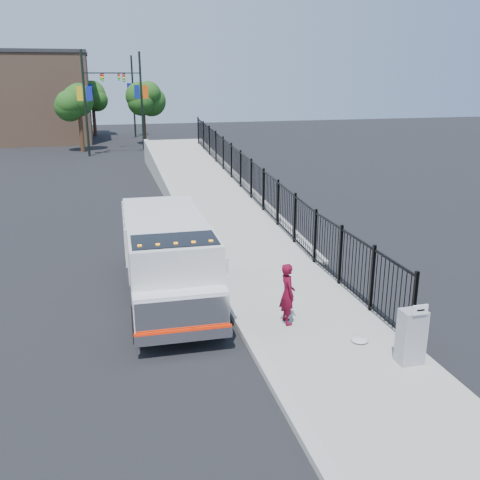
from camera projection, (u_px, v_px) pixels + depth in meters
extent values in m
plane|color=black|center=(243.00, 329.00, 13.63)|extent=(120.00, 120.00, 0.00)
cube|color=#9E998E|center=(346.00, 356.00, 12.22)|extent=(3.55, 12.00, 0.12)
cube|color=#ADAAA3|center=(266.00, 366.00, 11.76)|extent=(0.30, 12.00, 0.16)
cube|color=#9E998E|center=(206.00, 194.00, 28.93)|extent=(3.95, 24.06, 3.19)
cube|color=black|center=(251.00, 191.00, 25.30)|extent=(0.10, 28.00, 1.80)
cube|color=black|center=(168.00, 278.00, 15.66)|extent=(1.09, 6.38, 0.21)
cube|color=silver|center=(175.00, 273.00, 13.39)|extent=(2.25, 2.11, 1.87)
cube|color=silver|center=(181.00, 309.00, 12.44)|extent=(2.21, 0.71, 0.93)
cube|color=silver|center=(183.00, 316.00, 12.12)|extent=(2.15, 0.13, 0.79)
cube|color=silver|center=(184.00, 336.00, 12.19)|extent=(2.25, 0.22, 0.26)
cube|color=red|center=(184.00, 330.00, 12.14)|extent=(2.24, 0.10, 0.06)
cube|color=black|center=(175.00, 255.00, 13.00)|extent=(2.09, 1.27, 0.79)
cube|color=silver|center=(163.00, 235.00, 16.52)|extent=(2.34, 3.98, 1.59)
cube|color=silver|center=(127.00, 274.00, 12.14)|extent=(0.06, 0.06, 0.33)
cube|color=silver|center=(228.00, 266.00, 12.64)|extent=(0.06, 0.06, 0.33)
cube|color=orange|center=(140.00, 246.00, 12.40)|extent=(0.10, 0.08, 0.06)
cube|color=orange|center=(158.00, 245.00, 12.49)|extent=(0.10, 0.08, 0.06)
cube|color=orange|center=(176.00, 244.00, 12.58)|extent=(0.10, 0.08, 0.06)
cube|color=orange|center=(194.00, 242.00, 12.67)|extent=(0.10, 0.08, 0.06)
cube|color=orange|center=(211.00, 241.00, 12.76)|extent=(0.10, 0.08, 0.06)
cylinder|color=black|center=(138.00, 324.00, 12.86)|extent=(0.32, 0.94, 0.93)
cylinder|color=black|center=(218.00, 316.00, 13.28)|extent=(0.32, 0.94, 0.93)
cylinder|color=black|center=(132.00, 262.00, 17.12)|extent=(0.32, 0.94, 0.93)
cylinder|color=black|center=(192.00, 257.00, 17.54)|extent=(0.32, 0.94, 0.93)
cylinder|color=black|center=(131.00, 252.00, 18.08)|extent=(0.32, 0.94, 0.93)
cylinder|color=black|center=(188.00, 248.00, 18.50)|extent=(0.32, 0.94, 0.93)
imported|color=#59071B|center=(288.00, 294.00, 13.48)|extent=(0.39, 0.59, 1.60)
cube|color=gray|center=(411.00, 337.00, 11.65)|extent=(0.55, 0.40, 1.25)
cube|color=white|center=(420.00, 310.00, 11.23)|extent=(0.35, 0.04, 0.22)
ellipsoid|color=silver|center=(360.00, 340.00, 12.72)|extent=(0.40, 0.40, 0.10)
cylinder|color=black|center=(85.00, 104.00, 41.15)|extent=(0.18, 0.18, 8.00)
cube|color=black|center=(104.00, 73.00, 40.84)|extent=(3.20, 0.08, 0.08)
cube|color=black|center=(124.00, 78.00, 41.29)|extent=(0.18, 0.22, 0.60)
cube|color=#142099|center=(89.00, 93.00, 40.99)|extent=(0.45, 0.04, 1.10)
cube|color=gold|center=(80.00, 93.00, 40.83)|extent=(0.45, 0.04, 1.10)
cylinder|color=black|center=(142.00, 102.00, 44.91)|extent=(0.18, 0.18, 8.00)
cube|color=black|center=(120.00, 73.00, 43.84)|extent=(3.20, 0.08, 0.08)
cube|color=black|center=(103.00, 77.00, 43.61)|extent=(0.18, 0.22, 0.60)
cube|color=#F1530E|center=(145.00, 92.00, 44.75)|extent=(0.45, 0.04, 1.10)
cube|color=navy|center=(137.00, 92.00, 44.59)|extent=(0.45, 0.04, 1.10)
cylinder|color=black|center=(87.00, 99.00, 50.04)|extent=(0.18, 0.18, 8.00)
cube|color=black|center=(103.00, 73.00, 49.73)|extent=(3.20, 0.08, 0.08)
cube|color=black|center=(119.00, 77.00, 50.18)|extent=(0.18, 0.22, 0.60)
cube|color=#0D379F|center=(90.00, 90.00, 49.88)|extent=(0.45, 0.04, 1.10)
cube|color=orange|center=(82.00, 90.00, 49.71)|extent=(0.45, 0.04, 1.10)
cylinder|color=black|center=(133.00, 97.00, 54.03)|extent=(0.18, 0.18, 8.00)
cube|color=black|center=(116.00, 73.00, 52.97)|extent=(3.20, 0.08, 0.08)
cube|color=black|center=(101.00, 77.00, 52.73)|extent=(0.18, 0.22, 0.60)
cube|color=gold|center=(136.00, 89.00, 53.87)|extent=(0.45, 0.04, 1.10)
cube|color=#13179B|center=(129.00, 89.00, 53.71)|extent=(0.45, 0.04, 1.10)
cylinder|color=#382314|center=(81.00, 132.00, 44.19)|extent=(0.36, 0.36, 3.20)
sphere|color=#194714|center=(79.00, 103.00, 43.47)|extent=(2.65, 2.65, 2.65)
cylinder|color=#382314|center=(144.00, 127.00, 48.93)|extent=(0.36, 0.36, 3.20)
sphere|color=#194714|center=(143.00, 100.00, 48.22)|extent=(2.48, 2.48, 2.48)
cylinder|color=#382314|center=(94.00, 120.00, 56.18)|extent=(0.36, 0.36, 3.20)
sphere|color=#194714|center=(92.00, 96.00, 55.46)|extent=(2.72, 2.72, 2.72)
cube|color=#8C664C|center=(35.00, 98.00, 50.99)|extent=(10.00, 10.00, 8.00)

